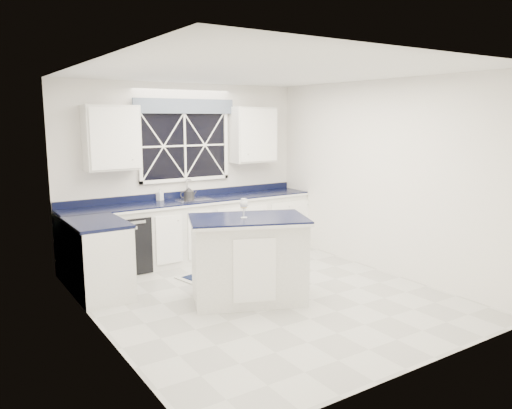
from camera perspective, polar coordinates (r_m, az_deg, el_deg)
ground at (r=6.29m, az=1.01°, el=-10.35°), size 4.50×4.50×0.00m
back_wall at (r=7.91m, az=-8.21°, el=3.79°), size 4.00×0.10×2.70m
base_cabinets at (r=7.50m, az=-8.81°, el=-3.53°), size 3.99×1.60×0.90m
countertop at (r=7.70m, az=-7.18°, el=0.41°), size 3.98×0.64×0.04m
dishwasher at (r=7.39m, az=-14.78°, el=-4.27°), size 0.60×0.58×0.82m
window at (r=7.83m, az=-8.14°, el=7.26°), size 1.65×0.09×1.26m
upper_cabinets at (r=7.72m, az=-7.76°, el=7.75°), size 3.10×0.34×0.90m
faucet at (r=7.84m, az=-7.83°, el=1.90°), size 0.05×0.20×0.30m
island at (r=6.00m, az=-0.88°, el=-6.22°), size 1.57×1.28×1.02m
rug at (r=7.10m, az=-3.15°, el=-7.89°), size 1.44×1.05×0.02m
kettle at (r=7.74m, az=-7.70°, el=1.23°), size 0.25×0.19×0.18m
wine_glass at (r=5.82m, az=-1.40°, el=-0.02°), size 0.10×0.10×0.23m
soap_bottle at (r=7.70m, az=-10.94°, el=1.14°), size 0.11×0.11×0.18m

